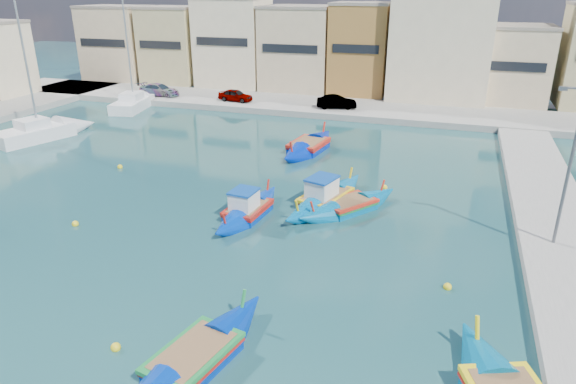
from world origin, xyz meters
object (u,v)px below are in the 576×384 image
at_px(quay_street_lamp, 568,167).
at_px(luzzu_green, 309,147).
at_px(yacht_midnorth, 55,130).
at_px(luzzu_cyan_mid, 349,207).
at_px(luzzu_turquoise_cabin, 325,199).
at_px(church_block, 444,22).
at_px(luzzu_blue_cabin, 248,211).
at_px(luzzu_blue_south, 194,360).
at_px(yacht_north, 140,101).

height_order(quay_street_lamp, luzzu_green, quay_street_lamp).
bearing_deg(yacht_midnorth, luzzu_cyan_mid, -15.59).
bearing_deg(luzzu_cyan_mid, luzzu_turquoise_cabin, 163.11).
relative_size(church_block, luzzu_blue_cabin, 2.57).
xyz_separation_m(luzzu_blue_south, yacht_north, (-24.81, 34.48, 0.22)).
xyz_separation_m(luzzu_blue_cabin, luzzu_cyan_mid, (5.20, 2.54, -0.08)).
relative_size(luzzu_turquoise_cabin, luzzu_blue_cabin, 1.20).
height_order(luzzu_blue_cabin, yacht_north, yacht_north).
bearing_deg(luzzu_blue_south, yacht_midnorth, 138.59).
xyz_separation_m(quay_street_lamp, luzzu_cyan_mid, (-10.34, 1.70, -4.10)).
height_order(luzzu_blue_south, yacht_north, yacht_north).
bearing_deg(church_block, luzzu_blue_south, -96.30).
height_order(luzzu_cyan_mid, luzzu_blue_south, luzzu_blue_south).
bearing_deg(luzzu_green, quay_street_lamp, -37.22).
xyz_separation_m(yacht_north, yacht_midnorth, (-0.12, -12.49, 0.02)).
relative_size(quay_street_lamp, luzzu_blue_cabin, 1.08).
relative_size(church_block, luzzu_blue_south, 2.26).
xyz_separation_m(luzzu_turquoise_cabin, yacht_midnorth, (-25.68, 7.13, 0.15)).
bearing_deg(luzzu_cyan_mid, luzzu_blue_south, -98.93).
bearing_deg(luzzu_blue_cabin, quay_street_lamp, 3.09).
height_order(luzzu_blue_cabin, luzzu_blue_south, luzzu_blue_cabin).
bearing_deg(yacht_midnorth, church_block, 39.40).
relative_size(luzzu_blue_cabin, luzzu_blue_south, 0.88).
bearing_deg(quay_street_lamp, luzzu_blue_south, -134.77).
relative_size(luzzu_turquoise_cabin, yacht_midnorth, 0.72).
xyz_separation_m(luzzu_turquoise_cabin, luzzu_blue_cabin, (-3.70, -3.00, -0.02)).
bearing_deg(luzzu_blue_cabin, yacht_midnorth, 155.27).
xyz_separation_m(church_block, luzzu_blue_south, (-5.15, -46.70, -8.16)).
bearing_deg(yacht_north, church_block, 22.18).
xyz_separation_m(luzzu_green, luzzu_blue_south, (3.11, -24.63, -0.05)).
distance_m(yacht_north, yacht_midnorth, 12.49).
bearing_deg(luzzu_turquoise_cabin, luzzu_green, 111.60).
distance_m(quay_street_lamp, luzzu_green, 20.14).
bearing_deg(yacht_midnorth, luzzu_green, 6.92).
bearing_deg(luzzu_turquoise_cabin, luzzu_cyan_mid, -16.89).
height_order(luzzu_cyan_mid, yacht_north, yacht_north).
distance_m(church_block, quay_street_lamp, 35.04).
relative_size(quay_street_lamp, luzzu_turquoise_cabin, 0.90).
bearing_deg(church_block, yacht_north, -157.82).
relative_size(luzzu_cyan_mid, yacht_midnorth, 0.58).
xyz_separation_m(church_block, yacht_midnorth, (-30.08, -24.71, -7.92)).
bearing_deg(luzzu_cyan_mid, yacht_north, 143.43).
relative_size(church_block, luzzu_cyan_mid, 2.67).
bearing_deg(luzzu_green, luzzu_cyan_mid, -62.29).
bearing_deg(luzzu_blue_south, luzzu_cyan_mid, 81.07).
relative_size(church_block, luzzu_green, 2.14).
height_order(luzzu_green, yacht_north, yacht_north).
bearing_deg(luzzu_blue_cabin, church_block, 76.92).
relative_size(luzzu_green, yacht_north, 0.75).
bearing_deg(luzzu_blue_south, luzzu_turquoise_cabin, 87.08).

